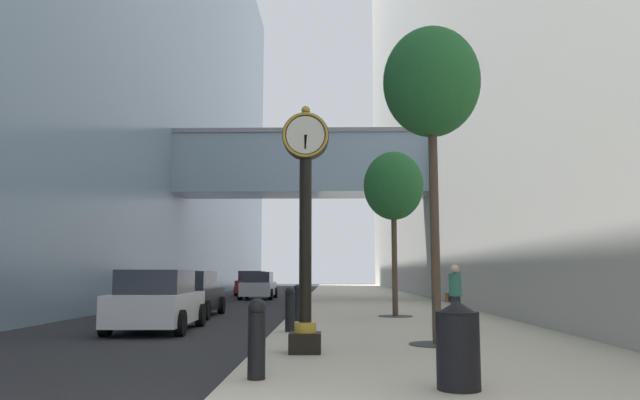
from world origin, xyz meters
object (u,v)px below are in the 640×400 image
(street_tree_mid_near, at_px, (393,187))
(car_white_far, at_px, (157,301))
(bollard_third, at_px, (290,308))
(street_tree_near, at_px, (431,85))
(street_clock, at_px, (305,214))
(bollard_fifth, at_px, (303,297))
(car_red_trailing, at_px, (253,284))
(trash_bin, at_px, (458,344))
(bollard_nearest, at_px, (257,337))
(car_silver_mid, at_px, (258,286))
(car_black_near, at_px, (189,294))
(bollard_fourth, at_px, (298,302))
(pedestrian_walking, at_px, (455,293))

(street_tree_mid_near, distance_m, car_white_far, 8.37)
(bollard_third, distance_m, street_tree_near, 6.13)
(street_clock, relative_size, bollard_fifth, 4.20)
(car_red_trailing, bearing_deg, trash_bin, -78.62)
(bollard_nearest, relative_size, street_tree_mid_near, 0.20)
(street_clock, height_order, bollard_nearest, street_clock)
(bollard_third, distance_m, car_silver_mid, 21.72)
(street_clock, distance_m, car_red_trailing, 31.67)
(car_black_near, xyz_separation_m, car_silver_mid, (0.69, 14.68, -0.00))
(street_tree_near, height_order, car_silver_mid, street_tree_near)
(bollard_fourth, bearing_deg, pedestrian_walking, -16.71)
(bollard_fifth, bearing_deg, street_clock, -87.08)
(bollard_nearest, relative_size, street_tree_near, 0.16)
(bollard_nearest, distance_m, car_black_near, 13.86)
(bollard_nearest, distance_m, bollard_fourth, 9.72)
(bollard_nearest, xyz_separation_m, trash_bin, (2.50, -0.67, -0.01))
(pedestrian_walking, bearing_deg, car_black_near, 149.89)
(street_tree_mid_near, height_order, pedestrian_walking, street_tree_mid_near)
(street_tree_near, bearing_deg, bollard_nearest, -127.99)
(street_tree_near, relative_size, street_tree_mid_near, 1.19)
(car_white_far, bearing_deg, car_silver_mid, 89.18)
(bollard_third, height_order, street_tree_near, street_tree_near)
(car_red_trailing, bearing_deg, street_tree_mid_near, -71.40)
(street_clock, xyz_separation_m, car_black_near, (-4.55, 10.65, -1.78))
(bollard_nearest, xyz_separation_m, car_red_trailing, (-4.45, 33.85, 0.12))
(pedestrian_walking, xyz_separation_m, car_silver_mid, (-7.66, 19.52, -0.20))
(pedestrian_walking, distance_m, car_black_near, 9.65)
(bollard_fourth, bearing_deg, bollard_fifth, 90.00)
(trash_bin, height_order, car_black_near, car_black_near)
(bollard_fifth, relative_size, car_red_trailing, 0.25)
(street_tree_near, bearing_deg, pedestrian_walking, 74.14)
(car_silver_mid, bearing_deg, car_black_near, -92.67)
(bollard_fifth, distance_m, car_red_trailing, 21.35)
(bollard_fourth, distance_m, car_black_near, 5.36)
(bollard_fourth, relative_size, street_tree_mid_near, 0.20)
(street_clock, relative_size, trash_bin, 4.20)
(bollard_third, relative_size, street_tree_mid_near, 0.20)
(bollard_fourth, distance_m, pedestrian_walking, 4.53)
(trash_bin, xyz_separation_m, pedestrian_walking, (1.82, 9.09, 0.30))
(trash_bin, height_order, car_white_far, car_white_far)
(street_tree_mid_near, height_order, car_white_far, street_tree_mid_near)
(bollard_third, relative_size, bollard_fifth, 1.00)
(street_tree_mid_near, distance_m, trash_bin, 12.82)
(street_clock, bearing_deg, bollard_nearest, -101.39)
(bollard_third, bearing_deg, pedestrian_walking, 24.16)
(street_tree_near, relative_size, car_black_near, 1.36)
(bollard_nearest, bearing_deg, trash_bin, -15.01)
(bollard_third, distance_m, bollard_fourth, 3.24)
(car_white_far, bearing_deg, pedestrian_walking, 3.14)
(street_tree_mid_near, xyz_separation_m, car_white_far, (-6.66, -3.62, -3.56))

